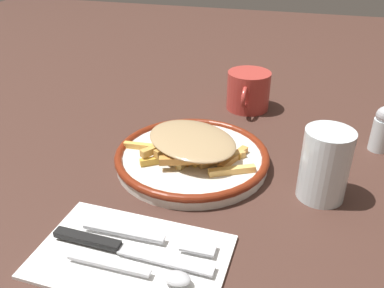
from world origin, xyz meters
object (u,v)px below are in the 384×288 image
object	(u,v)px
knife	(117,247)
water_glass	(325,165)
fork	(149,237)
salt_shaker	(383,129)
coffee_mug	(248,91)
napkin	(131,255)
fries_heap	(189,144)
spoon	(149,273)
plate	(192,157)

from	to	relation	value
knife	water_glass	size ratio (longest dim) A/B	1.93
fork	salt_shaker	size ratio (longest dim) A/B	2.11
coffee_mug	napkin	bearing A→B (deg)	-7.59
fries_heap	spoon	bearing A→B (deg)	6.01
napkin	coffee_mug	xyz separation A→B (m)	(-0.48, 0.06, 0.04)
napkin	knife	distance (m)	0.02
fries_heap	fork	xyz separation A→B (m)	(0.20, 0.00, -0.03)
knife	coffee_mug	size ratio (longest dim) A/B	1.79
fork	knife	size ratio (longest dim) A/B	0.84
napkin	water_glass	size ratio (longest dim) A/B	2.15
spoon	water_glass	size ratio (longest dim) A/B	1.40
salt_shaker	plate	bearing A→B (deg)	-65.51
napkin	coffee_mug	bearing A→B (deg)	172.41
fries_heap	spoon	world-z (taller)	fries_heap
water_glass	napkin	bearing A→B (deg)	-48.36
fries_heap	napkin	bearing A→B (deg)	-2.13
salt_shaker	coffee_mug	bearing A→B (deg)	-114.05
plate	water_glass	distance (m)	0.21
fork	coffee_mug	xyz separation A→B (m)	(-0.45, 0.05, 0.03)
plate	spoon	xyz separation A→B (m)	(0.26, 0.02, -0.00)
fork	salt_shaker	world-z (taller)	salt_shaker
fries_heap	knife	size ratio (longest dim) A/B	1.09
plate	spoon	bearing A→B (deg)	5.14
plate	fork	xyz separation A→B (m)	(0.20, 0.00, -0.00)
spoon	water_glass	world-z (taller)	water_glass
fries_heap	water_glass	size ratio (longest dim) A/B	2.10
napkin	fork	world-z (taller)	fork
plate	knife	distance (m)	0.23
knife	salt_shaker	size ratio (longest dim) A/B	2.52
napkin	spoon	distance (m)	0.05
salt_shaker	water_glass	bearing A→B (deg)	-29.83
knife	spoon	size ratio (longest dim) A/B	1.38
fork	plate	bearing A→B (deg)	-179.91
coffee_mug	fork	bearing A→B (deg)	-6.54
fork	spoon	world-z (taller)	spoon
napkin	coffee_mug	distance (m)	0.49
fries_heap	napkin	world-z (taller)	fries_heap
fork	spoon	distance (m)	0.06
fries_heap	plate	bearing A→B (deg)	135.88
fries_heap	salt_shaker	xyz separation A→B (m)	(-0.14, 0.31, 0.00)
napkin	spoon	world-z (taller)	spoon
plate	coffee_mug	world-z (taller)	coffee_mug
fries_heap	spoon	xyz separation A→B (m)	(0.25, 0.03, -0.03)
fries_heap	salt_shaker	size ratio (longest dim) A/B	2.75
knife	fries_heap	bearing A→B (deg)	173.04
spoon	salt_shaker	size ratio (longest dim) A/B	1.82
knife	water_glass	xyz separation A→B (m)	(-0.19, 0.24, 0.04)
plate	fries_heap	size ratio (longest dim) A/B	1.12
plate	salt_shaker	xyz separation A→B (m)	(-0.14, 0.31, 0.03)
plate	knife	bearing A→B (deg)	-7.73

